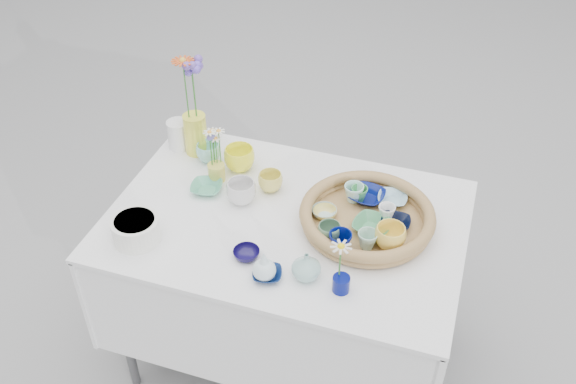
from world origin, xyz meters
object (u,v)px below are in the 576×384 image
(display_table, at_px, (287,351))
(wicker_tray, at_px, (367,217))
(tall_vase_yellow, at_px, (196,134))
(bud_vase_seafoam, at_px, (306,266))

(display_table, bearing_deg, wicker_tray, 10.12)
(wicker_tray, relative_size, tall_vase_yellow, 2.77)
(wicker_tray, bearing_deg, bud_vase_seafoam, -113.15)
(bud_vase_seafoam, distance_m, tall_vase_yellow, 0.82)
(wicker_tray, distance_m, bud_vase_seafoam, 0.33)
(wicker_tray, relative_size, bud_vase_seafoam, 4.80)
(bud_vase_seafoam, height_order, tall_vase_yellow, tall_vase_yellow)
(bud_vase_seafoam, bearing_deg, wicker_tray, 66.85)
(bud_vase_seafoam, relative_size, tall_vase_yellow, 0.58)
(display_table, bearing_deg, bud_vase_seafoam, -59.11)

